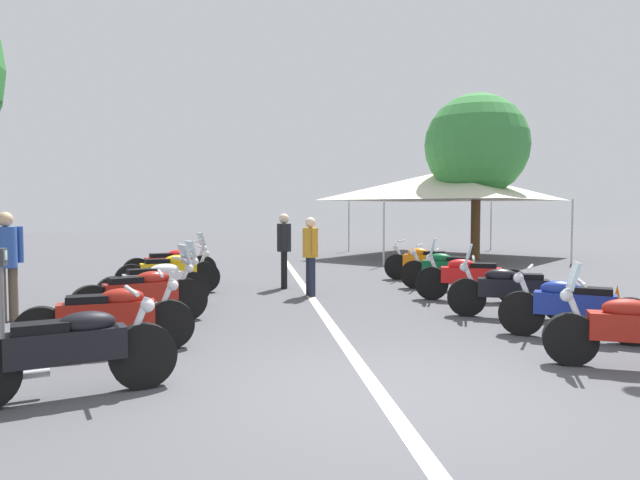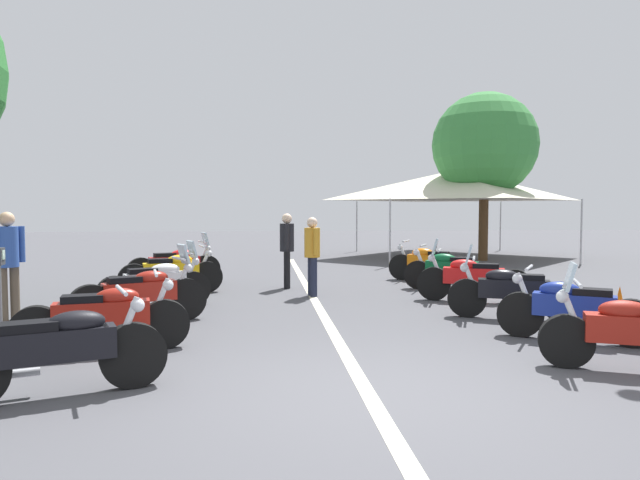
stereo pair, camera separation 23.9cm
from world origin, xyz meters
TOP-DOWN VIEW (x-y plane):
  - ground_plane at (0.00, 0.00)m, footprint 80.00×80.00m
  - lane_centre_stripe at (5.12, 0.00)m, footprint 19.24×0.16m
  - motorcycle_left_row_0 at (0.22, 2.93)m, footprint 0.94×1.95m
  - motorcycle_left_row_1 at (1.92, 2.97)m, footprint 0.74×2.10m
  - motorcycle_left_row_2 at (3.64, 2.86)m, footprint 1.07×1.96m
  - motorcycle_left_row_3 at (5.05, 2.89)m, footprint 1.01×1.90m
  - motorcycle_left_row_4 at (6.81, 2.89)m, footprint 0.83×2.10m
  - motorcycle_left_row_5 at (8.28, 3.04)m, footprint 1.00×2.09m
  - motorcycle_right_row_0 at (0.43, -3.05)m, footprint 1.04×1.99m
  - motorcycle_right_row_1 at (1.90, -3.13)m, footprint 1.18×1.75m
  - motorcycle_right_row_2 at (3.47, -2.99)m, footprint 0.99×1.99m
  - motorcycle_right_row_3 at (5.21, -2.98)m, footprint 0.99×2.05m
  - motorcycle_right_row_4 at (6.70, -3.08)m, footprint 1.12×1.93m
  - motorcycle_right_row_5 at (8.33, -3.07)m, footprint 1.13×1.86m
  - traffic_cone_0 at (2.78, -4.39)m, footprint 0.36×0.36m
  - bystander_0 at (4.17, 5.04)m, footprint 0.39×0.41m
  - bystander_1 at (6.23, -0.00)m, footprint 0.52×0.32m
  - bystander_2 at (7.45, 0.46)m, footprint 0.53×0.32m
  - roadside_tree_1 at (13.63, -6.56)m, footprint 3.55×3.55m
  - event_tent at (15.06, -6.02)m, footprint 6.92×6.92m

SIDE VIEW (x-z plane):
  - ground_plane at x=0.00m, z-range 0.00..0.00m
  - lane_centre_stripe at x=5.12m, z-range 0.00..0.01m
  - traffic_cone_0 at x=2.78m, z-range -0.02..0.60m
  - motorcycle_right_row_1 at x=1.90m, z-range -0.04..0.95m
  - motorcycle_left_row_1 at x=1.92m, z-range -0.04..0.95m
  - motorcycle_right_row_4 at x=6.70m, z-range -0.04..0.95m
  - motorcycle_right_row_0 at x=0.43m, z-range -0.14..1.05m
  - motorcycle_right_row_5 at x=8.33m, z-range -0.04..0.96m
  - motorcycle_left_row_0 at x=0.22m, z-range -0.04..0.96m
  - motorcycle_left_row_3 at x=5.05m, z-range -0.14..1.07m
  - motorcycle_left_row_4 at x=6.81m, z-range -0.04..0.97m
  - motorcycle_right_row_2 at x=3.47m, z-range -0.14..1.07m
  - motorcycle_right_row_3 at x=5.21m, z-range -0.14..1.08m
  - motorcycle_left_row_2 at x=3.64m, z-range -0.14..1.09m
  - motorcycle_left_row_5 at x=8.28m, z-range -0.14..1.09m
  - bystander_1 at x=6.23m, z-range 0.13..1.75m
  - bystander_2 at x=7.45m, z-range 0.14..1.82m
  - bystander_0 at x=4.17m, z-range 0.15..1.89m
  - event_tent at x=15.06m, z-range 1.05..4.25m
  - roadside_tree_1 at x=13.63m, z-range 1.08..6.82m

